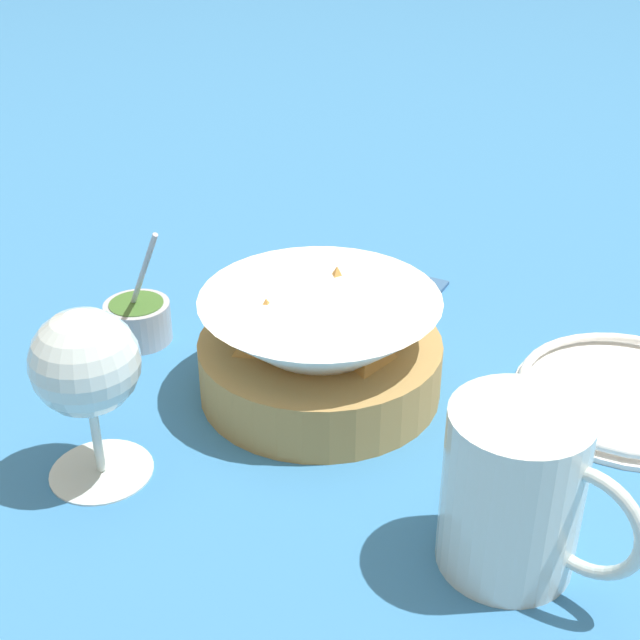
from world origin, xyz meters
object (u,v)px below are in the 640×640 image
at_px(food_basket, 321,349).
at_px(wine_glass, 86,369).
at_px(beer_mug, 514,496).
at_px(sauce_cup, 138,319).
at_px(side_plate, 630,394).

distance_m(food_basket, wine_glass, 0.21).
xyz_separation_m(food_basket, beer_mug, (0.23, -0.07, 0.01)).
xyz_separation_m(food_basket, wine_glass, (-0.05, -0.19, 0.05)).
height_order(sauce_cup, beer_mug, sauce_cup).
distance_m(sauce_cup, side_plate, 0.45).
height_order(food_basket, sauce_cup, sauce_cup).
relative_size(food_basket, side_plate, 1.07).
bearing_deg(food_basket, beer_mug, -17.56).
xyz_separation_m(sauce_cup, side_plate, (0.40, 0.21, -0.01)).
bearing_deg(side_plate, food_basket, -142.88).
bearing_deg(wine_glass, food_basket, 74.97).
bearing_deg(wine_glass, sauce_cup, 132.62).
bearing_deg(beer_mug, food_basket, 162.44).
distance_m(wine_glass, beer_mug, 0.31).
relative_size(wine_glass, beer_mug, 1.02).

